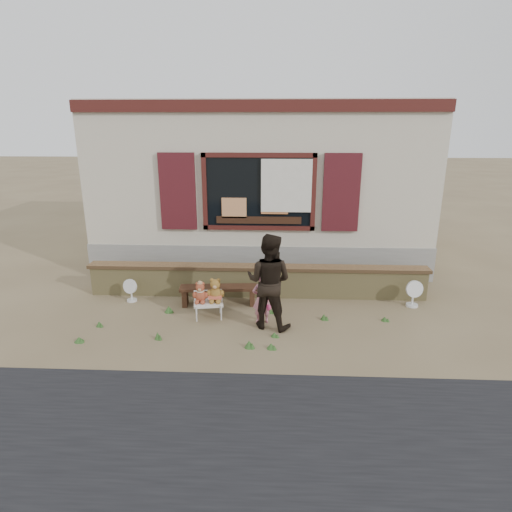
{
  "coord_description": "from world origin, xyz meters",
  "views": [
    {
      "loc": [
        0.37,
        -7.43,
        3.5
      ],
      "look_at": [
        0.0,
        0.6,
        1.0
      ],
      "focal_mm": 30.0,
      "sensor_mm": 36.0,
      "label": 1
    }
  ],
  "objects_px": {
    "folding_chair": "(208,303)",
    "teddy_bear_left": "(200,292)",
    "bench": "(219,291)",
    "teddy_bear_right": "(215,289)",
    "adult": "(269,281)",
    "child": "(262,299)"
  },
  "relations": [
    {
      "from": "teddy_bear_right",
      "to": "folding_chair",
      "type": "bearing_deg",
      "value": 180.0
    },
    {
      "from": "folding_chair",
      "to": "teddy_bear_left",
      "type": "relative_size",
      "value": 1.56
    },
    {
      "from": "bench",
      "to": "folding_chair",
      "type": "distance_m",
      "value": 0.61
    },
    {
      "from": "child",
      "to": "teddy_bear_left",
      "type": "bearing_deg",
      "value": -19.05
    },
    {
      "from": "bench",
      "to": "teddy_bear_right",
      "type": "relative_size",
      "value": 3.42
    },
    {
      "from": "teddy_bear_right",
      "to": "adult",
      "type": "relative_size",
      "value": 0.26
    },
    {
      "from": "folding_chair",
      "to": "teddy_bear_left",
      "type": "xyz_separation_m",
      "value": [
        -0.14,
        -0.02,
        0.23
      ]
    },
    {
      "from": "bench",
      "to": "adult",
      "type": "bearing_deg",
      "value": -46.17
    },
    {
      "from": "teddy_bear_right",
      "to": "child",
      "type": "bearing_deg",
      "value": -22.67
    },
    {
      "from": "folding_chair",
      "to": "teddy_bear_right",
      "type": "distance_m",
      "value": 0.29
    },
    {
      "from": "bench",
      "to": "folding_chair",
      "type": "xyz_separation_m",
      "value": [
        -0.11,
        -0.59,
        0.01
      ]
    },
    {
      "from": "folding_chair",
      "to": "adult",
      "type": "distance_m",
      "value": 1.3
    },
    {
      "from": "teddy_bear_right",
      "to": "adult",
      "type": "xyz_separation_m",
      "value": [
        0.99,
        -0.33,
        0.3
      ]
    },
    {
      "from": "folding_chair",
      "to": "child",
      "type": "height_order",
      "value": "child"
    },
    {
      "from": "bench",
      "to": "teddy_bear_right",
      "type": "height_order",
      "value": "teddy_bear_right"
    },
    {
      "from": "teddy_bear_right",
      "to": "child",
      "type": "xyz_separation_m",
      "value": [
        0.87,
        -0.19,
        -0.08
      ]
    },
    {
      "from": "child",
      "to": "adult",
      "type": "height_order",
      "value": "adult"
    },
    {
      "from": "folding_chair",
      "to": "teddy_bear_left",
      "type": "bearing_deg",
      "value": -180.0
    },
    {
      "from": "teddy_bear_left",
      "to": "teddy_bear_right",
      "type": "bearing_deg",
      "value": 0.0
    },
    {
      "from": "bench",
      "to": "teddy_bear_left",
      "type": "xyz_separation_m",
      "value": [
        -0.25,
        -0.62,
        0.24
      ]
    },
    {
      "from": "child",
      "to": "adult",
      "type": "xyz_separation_m",
      "value": [
        0.13,
        -0.13,
        0.39
      ]
    },
    {
      "from": "teddy_bear_right",
      "to": "child",
      "type": "height_order",
      "value": "child"
    }
  ]
}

